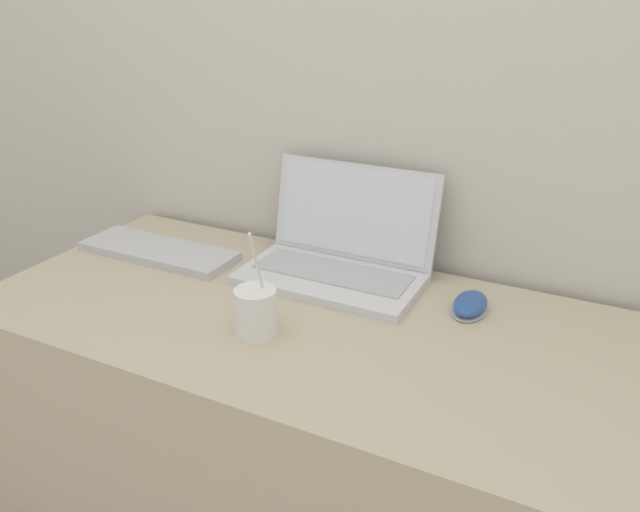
{
  "coord_description": "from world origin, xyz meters",
  "views": [
    {
      "loc": [
        0.43,
        -0.64,
        1.33
      ],
      "look_at": [
        -0.1,
        0.4,
        0.82
      ],
      "focal_mm": 35.0,
      "sensor_mm": 36.0,
      "label": 1
    }
  ],
  "objects": [
    {
      "name": "drink_cup",
      "position": [
        -0.13,
        0.2,
        0.78
      ],
      "size": [
        0.08,
        0.08,
        0.22
      ],
      "color": "white",
      "rests_on": "desk"
    },
    {
      "name": "external_keyboard",
      "position": [
        -0.53,
        0.4,
        0.74
      ],
      "size": [
        0.39,
        0.13,
        0.02
      ],
      "color": "silver",
      "rests_on": "desk"
    },
    {
      "name": "laptop",
      "position": [
        -0.1,
        0.5,
        0.79
      ],
      "size": [
        0.39,
        0.26,
        0.23
      ],
      "color": "silver",
      "rests_on": "desk"
    },
    {
      "name": "desk",
      "position": [
        0.0,
        0.31,
        0.37
      ],
      "size": [
        1.48,
        0.61,
        0.73
      ],
      "color": "beige",
      "rests_on": "ground_plane"
    },
    {
      "name": "wall_back",
      "position": [
        0.0,
        0.65,
        1.25
      ],
      "size": [
        7.0,
        0.04,
        2.5
      ],
      "color": "silver",
      "rests_on": "ground_plane"
    },
    {
      "name": "computer_mouse",
      "position": [
        0.2,
        0.47,
        0.75
      ],
      "size": [
        0.07,
        0.11,
        0.03
      ],
      "color": "#B2B2B7",
      "rests_on": "desk"
    }
  ]
}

